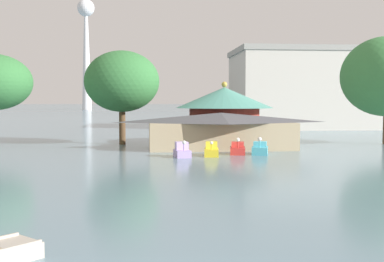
% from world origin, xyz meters
% --- Properties ---
extents(pedal_boat_lavender, '(1.60, 2.35, 1.63)m').
position_xyz_m(pedal_boat_lavender, '(3.08, 34.37, 0.57)').
color(pedal_boat_lavender, '#B299D8').
rests_on(pedal_boat_lavender, ground).
extents(pedal_boat_yellow, '(1.71, 3.13, 1.51)m').
position_xyz_m(pedal_boat_yellow, '(5.98, 35.21, 0.53)').
color(pedal_boat_yellow, yellow).
rests_on(pedal_boat_yellow, ground).
extents(pedal_boat_red, '(1.87, 2.86, 1.71)m').
position_xyz_m(pedal_boat_red, '(8.77, 36.54, 0.49)').
color(pedal_boat_red, red).
rests_on(pedal_boat_red, ground).
extents(pedal_boat_cyan, '(2.11, 2.81, 1.78)m').
position_xyz_m(pedal_boat_cyan, '(10.91, 36.04, 0.52)').
color(pedal_boat_cyan, '#4CB7CC').
rests_on(pedal_boat_cyan, ground).
extents(boathouse, '(17.03, 8.30, 3.98)m').
position_xyz_m(boathouse, '(7.98, 42.50, 2.08)').
color(boathouse, tan).
rests_on(boathouse, ground).
extents(green_roof_pavilion, '(12.09, 12.09, 7.67)m').
position_xyz_m(green_roof_pavilion, '(9.41, 49.09, 4.06)').
color(green_roof_pavilion, '#993328').
rests_on(green_roof_pavilion, ground).
extents(shoreline_tree_mid, '(9.04, 9.04, 11.34)m').
position_xyz_m(shoreline_tree_mid, '(-3.13, 48.96, 7.62)').
color(shoreline_tree_mid, brown).
rests_on(shoreline_tree_mid, ground).
extents(background_building_block, '(31.33, 18.07, 15.29)m').
position_xyz_m(background_building_block, '(32.49, 83.05, 7.66)').
color(background_building_block, beige).
rests_on(background_building_block, ground).
extents(distant_broadcast_tower, '(10.70, 10.70, 128.31)m').
position_xyz_m(distant_broadcast_tower, '(-36.85, 309.11, 51.87)').
color(distant_broadcast_tower, silver).
rests_on(distant_broadcast_tower, ground).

